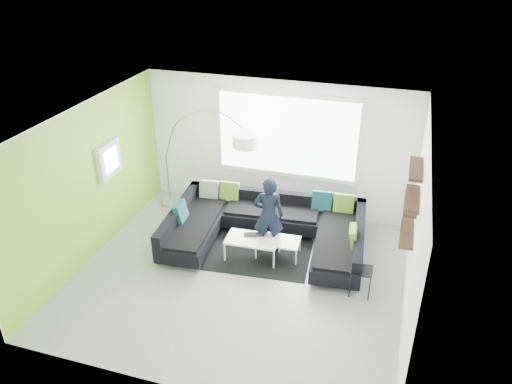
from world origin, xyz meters
TOP-DOWN VIEW (x-y plane):
  - ground at (0.00, 0.00)m, footprint 5.50×5.50m
  - room_shell at (0.04, 0.21)m, footprint 5.54×5.04m
  - sectional_sofa at (0.19, 1.00)m, footprint 3.75×2.50m
  - rug at (-0.16, 0.90)m, footprint 2.59×1.98m
  - coffee_table at (0.27, 0.70)m, footprint 1.26×0.77m
  - arc_lamp at (-2.28, 2.01)m, footprint 2.28×1.28m
  - side_table at (2.05, 0.16)m, footprint 0.35×0.35m
  - person at (0.27, 0.91)m, footprint 0.71×0.61m
  - laptop at (0.05, 0.67)m, footprint 0.45×0.39m

SIDE VIEW (x-z plane):
  - ground at x=0.00m, z-range 0.00..0.00m
  - rug at x=-0.16m, z-range 0.00..0.01m
  - coffee_table at x=0.27m, z-range 0.00..0.40m
  - side_table at x=2.05m, z-range 0.00..0.47m
  - sectional_sofa at x=0.19m, z-range -0.05..0.73m
  - laptop at x=0.05m, z-range 0.40..0.43m
  - person at x=0.27m, z-range 0.00..1.51m
  - arc_lamp at x=-2.28m, z-range 0.00..2.29m
  - room_shell at x=0.04m, z-range 0.40..3.22m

